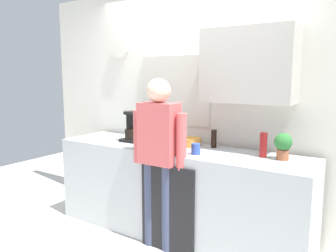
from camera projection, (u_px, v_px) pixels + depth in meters
ground_plane at (159, 246)px, 3.14m from camera, size 8.00×8.00×0.00m
kitchen_counter at (176, 192)px, 3.32m from camera, size 2.64×0.64×0.91m
dishwasher_panel at (167, 209)px, 2.99m from camera, size 0.56×0.02×0.82m
back_wall_assembly at (202, 101)px, 3.47m from camera, size 4.24×0.42×2.60m
coffee_maker at (133, 128)px, 3.58m from camera, size 0.20×0.20×0.33m
bottle_amber_beer at (149, 138)px, 3.17m from camera, size 0.06×0.06×0.23m
bottle_red_vinegar at (263, 145)px, 2.85m from camera, size 0.06×0.06×0.22m
bottle_dark_sauce at (214, 139)px, 3.25m from camera, size 0.06×0.06×0.18m
cup_blue_mug at (196, 149)px, 2.97m from camera, size 0.08×0.08×0.10m
mixing_bowl at (191, 142)px, 3.34m from camera, size 0.22×0.22×0.08m
potted_plant at (283, 144)px, 2.76m from camera, size 0.15×0.15×0.23m
person_at_sink at (159, 150)px, 3.00m from camera, size 0.57×0.22×1.60m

